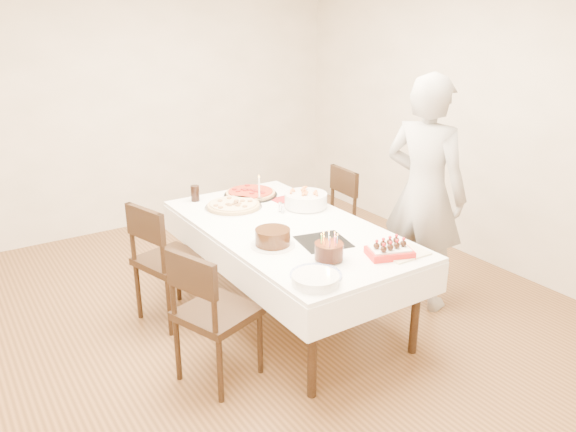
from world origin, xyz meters
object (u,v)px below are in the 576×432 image
chair_left_savory (172,260)px  pasta_bowl (306,200)px  pizza_pepperoni (251,193)px  pizza_white (234,205)px  taper_candle (259,188)px  cola_glass (195,193)px  dining_table (288,271)px  chair_left_dessert (217,313)px  person (424,194)px  chair_right_savory (325,220)px  strawberry_box (390,251)px  birthday_cake (329,246)px  layer_cake (273,238)px

chair_left_savory → pasta_bowl: (1.13, -0.17, 0.33)m
pizza_pepperoni → pasta_bowl: pasta_bowl is taller
pizza_white → taper_candle: bearing=3.8°
chair_left_savory → cola_glass: 0.73m
taper_candle → dining_table: bearing=-100.3°
chair_left_dessert → pasta_bowl: (1.19, 0.72, 0.34)m
person → pizza_white: 1.54m
chair_right_savory → chair_left_dessert: bearing=-145.1°
pizza_pepperoni → chair_right_savory: bearing=-21.5°
chair_right_savory → taper_candle: taper_candle is taller
pizza_pepperoni → strawberry_box: bearing=-85.6°
chair_left_savory → pasta_bowl: size_ratio=2.76×
pasta_bowl → pizza_pepperoni: bearing=113.4°
birthday_cake → pizza_white: bearing=91.5°
pizza_white → taper_candle: taper_candle is taller
pizza_white → cola_glass: (-0.19, 0.34, 0.05)m
chair_left_dessert → birthday_cake: size_ratio=5.03×
pizza_pepperoni → birthday_cake: (-0.25, -1.47, 0.08)m
dining_table → cola_glass: (-0.33, 0.94, 0.44)m
chair_left_savory → birthday_cake: 1.34m
birthday_cake → strawberry_box: size_ratio=0.64×
pizza_pepperoni → taper_candle: taper_candle is taller
dining_table → pizza_pepperoni: bearing=80.5°
birthday_cake → pasta_bowl: bearing=63.2°
cola_glass → pasta_bowl: bearing=-43.3°
chair_right_savory → taper_candle: size_ratio=3.85×
chair_left_dessert → birthday_cake: chair_left_dessert is taller
chair_left_dessert → layer_cake: (0.53, 0.18, 0.34)m
birthday_cake → strawberry_box: (0.38, -0.17, -0.06)m
pizza_white → pizza_pepperoni: size_ratio=1.00×
dining_table → person: person is taller
pizza_pepperoni → pizza_white: bearing=-143.3°
pizza_pepperoni → strawberry_box: size_ratio=1.61×
person → pasta_bowl: size_ratio=5.32×
chair_left_dessert → pizza_white: 1.27m
person → cola_glass: 1.91m
taper_candle → layer_cake: (-0.41, -0.87, -0.06)m
chair_right_savory → strawberry_box: 1.51m
chair_left_dessert → chair_left_savory: bearing=-112.8°
pasta_bowl → layer_cake: size_ratio=1.13×
chair_left_dessert → chair_right_savory: bearing=-167.6°
person → taper_candle: person is taller
pasta_bowl → cola_glass: cola_glass is taller
chair_right_savory → cola_glass: size_ratio=6.91×
layer_cake → pizza_pepperoni: bearing=67.9°
dining_table → person: size_ratio=1.14×
chair_right_savory → chair_left_dessert: size_ratio=0.99×
person → taper_candle: size_ratio=7.71×
person → layer_cake: person is taller
chair_left_dessert → taper_candle: (0.94, 1.05, 0.40)m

